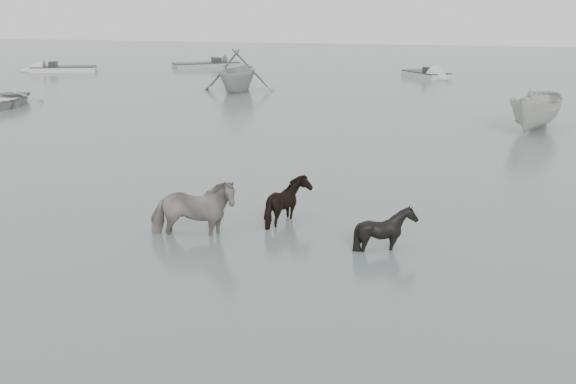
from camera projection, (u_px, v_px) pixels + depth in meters
The scene contains 10 objects.
ground at pixel (355, 240), 15.95m from camera, with size 140.00×140.00×0.00m, color slate.
pony_pinto at pixel (192, 200), 15.98m from camera, with size 0.91×1.99×1.68m, color black.
pony_dark at pixel (289, 197), 17.00m from camera, with size 1.27×1.09×1.28m, color black.
pony_black at pixel (386, 222), 15.19m from camera, with size 0.98×1.10×1.21m, color black.
rowboat_lead at pixel (1, 97), 35.37m from camera, with size 3.18×4.45×0.92m, color #B5B5B0.
rowboat_trail at pixel (238, 69), 41.10m from camera, with size 4.18×4.84×2.55m, color #ADAFAD.
boat_small at pixel (537, 110), 28.98m from camera, with size 1.62×4.30×1.66m, color #B3B3AE.
skiff_outer at pixel (64, 66), 52.23m from camera, with size 6.28×1.60×0.75m, color beige, non-canonical shape.
skiff_mid at pixel (426, 72), 48.53m from camera, with size 5.12×1.60×0.75m, color #ABAEAC, non-canonical shape.
skiff_far at pixel (206, 63), 55.37m from camera, with size 6.89×1.60×0.75m, color gray, non-canonical shape.
Camera 1 is at (2.12, -15.05, 5.17)m, focal length 45.00 mm.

